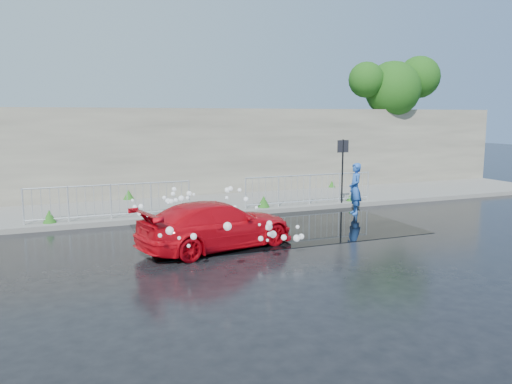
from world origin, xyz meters
The scene contains 13 objects.
ground centered at (0.00, 0.00, 0.00)m, with size 90.00×90.00×0.00m, color black.
pavement centered at (0.00, 5.00, 0.07)m, with size 30.00×4.00×0.15m, color slate.
curb centered at (0.00, 3.00, 0.08)m, with size 30.00×0.25×0.16m, color slate.
retaining_wall centered at (0.00, 7.20, 1.90)m, with size 30.00×0.60×3.50m, color #605C51.
puddle centered at (0.50, 1.00, 0.01)m, with size 8.00×5.00×0.01m, color black.
sign_post centered at (4.20, 3.10, 1.72)m, with size 0.45×0.06×2.50m.
tree centered at (9.69, 7.42, 4.77)m, with size 4.84×2.64×6.21m.
railing_left centered at (-4.00, 3.35, 0.74)m, with size 5.05×0.05×1.10m.
railing_right centered at (3.00, 3.35, 0.74)m, with size 5.05×0.05×1.10m.
weeds centered at (-0.45, 4.48, 0.33)m, with size 12.17×3.93×0.41m.
water_spray centered at (-1.74, 0.24, 0.71)m, with size 3.59×5.79×1.04m.
red_car centered at (-1.81, -0.73, 0.60)m, with size 1.68×4.14×1.20m, color red.
person centered at (3.92, 1.80, 0.88)m, with size 0.64×0.42×1.76m, color #2354B1.
Camera 1 is at (-5.47, -12.59, 3.33)m, focal length 35.00 mm.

